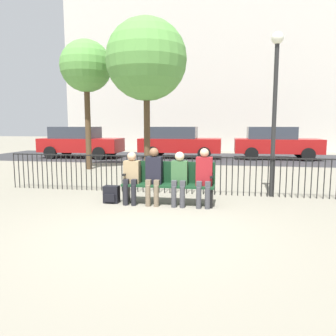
{
  "coord_description": "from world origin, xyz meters",
  "views": [
    {
      "loc": [
        1.21,
        -5.06,
        1.72
      ],
      "look_at": [
        0.0,
        1.78,
        0.8
      ],
      "focal_mm": 35.0,
      "sensor_mm": 36.0,
      "label": 1
    }
  ],
  "objects_px": {
    "park_bench": "(169,181)",
    "tree_0": "(86,67)",
    "seated_person_2": "(179,176)",
    "parked_car_0": "(275,142)",
    "tree_1": "(146,60)",
    "parked_car_2": "(80,142)",
    "seated_person_3": "(204,175)",
    "lamp_post": "(275,90)",
    "parked_car_1": "(179,142)",
    "seated_person_0": "(132,175)",
    "seated_person_1": "(154,173)",
    "backpack": "(111,195)"
  },
  "relations": [
    {
      "from": "park_bench",
      "to": "tree_0",
      "type": "relative_size",
      "value": 0.41
    },
    {
      "from": "tree_0",
      "to": "parked_car_1",
      "type": "xyz_separation_m",
      "value": [
        2.81,
        4.98,
        -3.02
      ]
    },
    {
      "from": "seated_person_0",
      "to": "parked_car_0",
      "type": "distance_m",
      "value": 11.3
    },
    {
      "from": "tree_1",
      "to": "lamp_post",
      "type": "height_order",
      "value": "tree_1"
    },
    {
      "from": "seated_person_2",
      "to": "seated_person_1",
      "type": "bearing_deg",
      "value": 179.53
    },
    {
      "from": "seated_person_2",
      "to": "parked_car_0",
      "type": "bearing_deg",
      "value": 71.87
    },
    {
      "from": "seated_person_0",
      "to": "seated_person_3",
      "type": "distance_m",
      "value": 1.57
    },
    {
      "from": "seated_person_0",
      "to": "lamp_post",
      "type": "bearing_deg",
      "value": 22.68
    },
    {
      "from": "backpack",
      "to": "seated_person_0",
      "type": "bearing_deg",
      "value": 1.27
    },
    {
      "from": "backpack",
      "to": "tree_1",
      "type": "bearing_deg",
      "value": 92.53
    },
    {
      "from": "seated_person_3",
      "to": "parked_car_0",
      "type": "distance_m",
      "value": 10.78
    },
    {
      "from": "seated_person_1",
      "to": "tree_0",
      "type": "bearing_deg",
      "value": 125.89
    },
    {
      "from": "seated_person_3",
      "to": "lamp_post",
      "type": "xyz_separation_m",
      "value": [
        1.54,
        1.29,
        1.83
      ]
    },
    {
      "from": "seated_person_3",
      "to": "tree_0",
      "type": "relative_size",
      "value": 0.25
    },
    {
      "from": "tree_1",
      "to": "parked_car_2",
      "type": "height_order",
      "value": "tree_1"
    },
    {
      "from": "seated_person_0",
      "to": "tree_1",
      "type": "distance_m",
      "value": 5.24
    },
    {
      "from": "tree_0",
      "to": "tree_1",
      "type": "bearing_deg",
      "value": -22.47
    },
    {
      "from": "park_bench",
      "to": "backpack",
      "type": "bearing_deg",
      "value": -173.43
    },
    {
      "from": "tree_1",
      "to": "parked_car_2",
      "type": "distance_m",
      "value": 7.78
    },
    {
      "from": "seated_person_0",
      "to": "seated_person_1",
      "type": "relative_size",
      "value": 0.92
    },
    {
      "from": "seated_person_1",
      "to": "tree_0",
      "type": "height_order",
      "value": "tree_0"
    },
    {
      "from": "backpack",
      "to": "parked_car_2",
      "type": "bearing_deg",
      "value": 118.6
    },
    {
      "from": "seated_person_0",
      "to": "parked_car_0",
      "type": "bearing_deg",
      "value": 66.81
    },
    {
      "from": "seated_person_0",
      "to": "park_bench",
      "type": "bearing_deg",
      "value": 9.62
    },
    {
      "from": "parked_car_0",
      "to": "parked_car_2",
      "type": "distance_m",
      "value": 10.06
    },
    {
      "from": "lamp_post",
      "to": "parked_car_2",
      "type": "relative_size",
      "value": 0.91
    },
    {
      "from": "seated_person_2",
      "to": "tree_1",
      "type": "xyz_separation_m",
      "value": [
        -1.7,
        4.09,
        3.2
      ]
    },
    {
      "from": "tree_0",
      "to": "parked_car_2",
      "type": "relative_size",
      "value": 1.16
    },
    {
      "from": "parked_car_1",
      "to": "tree_0",
      "type": "bearing_deg",
      "value": -119.45
    },
    {
      "from": "seated_person_1",
      "to": "parked_car_0",
      "type": "distance_m",
      "value": 11.11
    },
    {
      "from": "park_bench",
      "to": "seated_person_0",
      "type": "distance_m",
      "value": 0.82
    },
    {
      "from": "lamp_post",
      "to": "parked_car_0",
      "type": "distance_m",
      "value": 9.34
    },
    {
      "from": "parked_car_1",
      "to": "parked_car_2",
      "type": "relative_size",
      "value": 1.0
    },
    {
      "from": "park_bench",
      "to": "seated_person_3",
      "type": "bearing_deg",
      "value": -9.48
    },
    {
      "from": "seated_person_1",
      "to": "seated_person_3",
      "type": "xyz_separation_m",
      "value": [
        1.08,
        0.0,
        -0.0
      ]
    },
    {
      "from": "seated_person_3",
      "to": "tree_1",
      "type": "bearing_deg",
      "value": 118.46
    },
    {
      "from": "backpack",
      "to": "seated_person_3",
      "type": "bearing_deg",
      "value": 0.46
    },
    {
      "from": "seated_person_0",
      "to": "parked_car_0",
      "type": "xyz_separation_m",
      "value": [
        4.45,
        10.39,
        0.21
      ]
    },
    {
      "from": "park_bench",
      "to": "backpack",
      "type": "distance_m",
      "value": 1.31
    },
    {
      "from": "park_bench",
      "to": "tree_0",
      "type": "height_order",
      "value": "tree_0"
    },
    {
      "from": "seated_person_2",
      "to": "park_bench",
      "type": "bearing_deg",
      "value": 152.14
    },
    {
      "from": "seated_person_2",
      "to": "tree_1",
      "type": "distance_m",
      "value": 5.46
    },
    {
      "from": "seated_person_2",
      "to": "tree_1",
      "type": "bearing_deg",
      "value": 112.51
    },
    {
      "from": "seated_person_1",
      "to": "seated_person_2",
      "type": "relative_size",
      "value": 1.07
    },
    {
      "from": "seated_person_0",
      "to": "parked_car_2",
      "type": "height_order",
      "value": "parked_car_2"
    },
    {
      "from": "seated_person_3",
      "to": "lamp_post",
      "type": "height_order",
      "value": "lamp_post"
    },
    {
      "from": "backpack",
      "to": "lamp_post",
      "type": "bearing_deg",
      "value": 20.12
    },
    {
      "from": "lamp_post",
      "to": "parked_car_0",
      "type": "bearing_deg",
      "value": 81.6
    },
    {
      "from": "seated_person_1",
      "to": "tree_1",
      "type": "height_order",
      "value": "tree_1"
    },
    {
      "from": "lamp_post",
      "to": "parked_car_1",
      "type": "bearing_deg",
      "value": 111.83
    }
  ]
}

